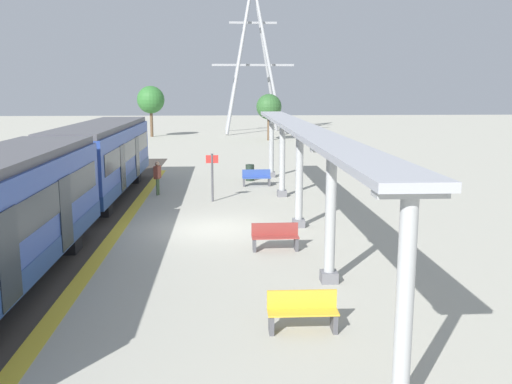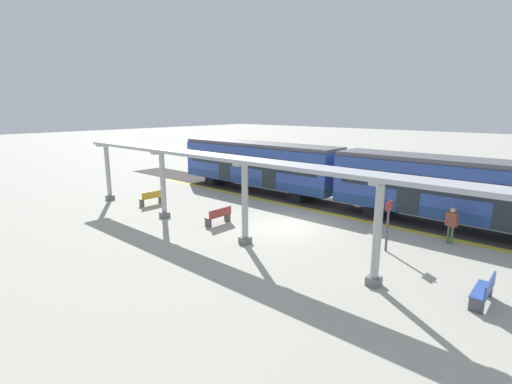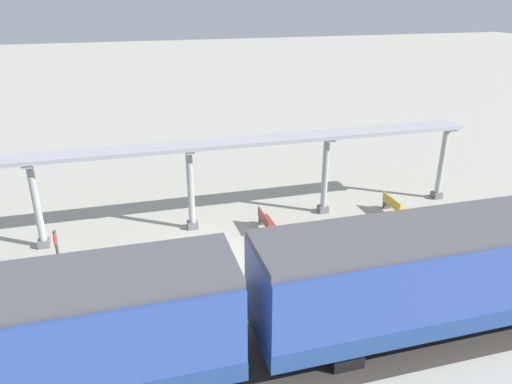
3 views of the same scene
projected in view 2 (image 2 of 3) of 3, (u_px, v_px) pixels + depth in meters
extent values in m
plane|color=#ADAB9B|center=(287.00, 226.00, 19.06)|extent=(176.00, 176.00, 0.00)
cube|color=gold|center=(324.00, 212.00, 21.55)|extent=(0.47, 30.37, 0.01)
cube|color=#38332D|center=(340.00, 206.00, 22.89)|extent=(3.20, 42.37, 0.01)
cube|color=#2D499C|center=(258.00, 164.00, 26.82)|extent=(2.60, 12.66, 2.60)
cube|color=navy|center=(258.00, 178.00, 27.05)|extent=(2.63, 12.68, 0.55)
cube|color=#515156|center=(258.00, 144.00, 26.51)|extent=(2.39, 12.66, 0.24)
cube|color=#1E262D|center=(245.00, 162.00, 25.80)|extent=(0.03, 11.64, 0.84)
cube|color=#1E262D|center=(224.00, 167.00, 27.30)|extent=(0.04, 1.10, 2.00)
cube|color=#1E262D|center=(268.00, 173.00, 24.55)|extent=(0.04, 1.10, 2.00)
cube|color=black|center=(304.00, 195.00, 24.54)|extent=(2.21, 0.90, 0.64)
cube|color=black|center=(220.00, 179.00, 29.82)|extent=(2.21, 0.90, 0.64)
cube|color=#2D499C|center=(463.00, 191.00, 18.19)|extent=(2.60, 12.66, 2.60)
cube|color=navy|center=(460.00, 211.00, 18.41)|extent=(2.63, 12.68, 0.55)
cube|color=#515156|center=(466.00, 162.00, 17.88)|extent=(2.39, 12.66, 0.24)
cube|color=#1E262D|center=(456.00, 189.00, 17.16)|extent=(0.03, 11.64, 0.84)
cube|color=#1E262D|center=(408.00, 194.00, 18.66)|extent=(0.04, 1.10, 2.00)
cube|color=#1E262D|center=(509.00, 209.00, 15.91)|extent=(0.04, 1.10, 2.00)
cube|color=black|center=(380.00, 209.00, 21.18)|extent=(2.21, 0.90, 0.64)
cube|color=slate|center=(110.00, 198.00, 24.51)|extent=(0.44, 0.44, 0.30)
cylinder|color=#A6A9A9|center=(108.00, 171.00, 24.13)|extent=(0.28, 0.28, 3.20)
cube|color=#A6A9A9|center=(106.00, 145.00, 23.77)|extent=(1.10, 0.36, 0.12)
cube|color=slate|center=(165.00, 215.00, 20.56)|extent=(0.44, 0.44, 0.30)
cylinder|color=#A6A9A9|center=(163.00, 183.00, 20.18)|extent=(0.28, 0.28, 3.20)
cube|color=#A6A9A9|center=(161.00, 152.00, 19.82)|extent=(1.10, 0.36, 0.12)
cube|color=slate|center=(245.00, 240.00, 16.61)|extent=(0.44, 0.44, 0.30)
cylinder|color=#A6A9A9|center=(245.00, 202.00, 16.23)|extent=(0.28, 0.28, 3.20)
cube|color=#A6A9A9|center=(245.00, 164.00, 15.86)|extent=(1.10, 0.36, 0.12)
cube|color=slate|center=(374.00, 281.00, 12.71)|extent=(0.44, 0.44, 0.30)
cylinder|color=#A6A9A9|center=(377.00, 231.00, 12.33)|extent=(0.28, 0.28, 3.20)
cube|color=#A6A9A9|center=(381.00, 182.00, 11.96)|extent=(1.10, 0.36, 0.12)
cube|color=#A8AAB2|center=(243.00, 160.00, 15.90)|extent=(1.20, 24.86, 0.16)
cube|color=brown|center=(218.00, 216.00, 19.36)|extent=(1.50, 0.45, 0.04)
cube|color=brown|center=(220.00, 212.00, 19.19)|extent=(1.50, 0.07, 0.40)
cube|color=#4C4C51|center=(208.00, 223.00, 18.92)|extent=(0.10, 0.40, 0.42)
cube|color=#4C4C51|center=(227.00, 217.00, 19.90)|extent=(0.10, 0.40, 0.42)
cube|color=gold|center=(151.00, 197.00, 23.30)|extent=(1.50, 0.45, 0.04)
cube|color=gold|center=(153.00, 194.00, 23.13)|extent=(1.50, 0.07, 0.40)
cube|color=#4C4C51|center=(142.00, 203.00, 22.87)|extent=(0.10, 0.40, 0.42)
cube|color=#4C4C51|center=(161.00, 199.00, 23.83)|extent=(0.10, 0.40, 0.42)
cube|color=#33509E|center=(482.00, 290.00, 11.46)|extent=(1.51, 0.47, 0.04)
cube|color=#33509E|center=(490.00, 285.00, 11.29)|extent=(1.50, 0.09, 0.40)
cube|color=#4C4C51|center=(476.00, 305.00, 11.01)|extent=(0.11, 0.40, 0.42)
cube|color=#4C4C51|center=(485.00, 289.00, 12.01)|extent=(0.11, 0.40, 0.42)
cylinder|color=#4C4C51|center=(388.00, 226.00, 15.54)|extent=(0.10, 0.10, 2.20)
cube|color=red|center=(389.00, 206.00, 15.36)|extent=(0.56, 0.04, 0.36)
cylinder|color=#4C6740|center=(448.00, 234.00, 16.58)|extent=(0.10, 0.10, 0.81)
cylinder|color=#4C6740|center=(452.00, 236.00, 16.44)|extent=(0.10, 0.10, 0.81)
cube|color=brown|center=(452.00, 219.00, 16.36)|extent=(0.33, 0.51, 0.61)
sphere|color=tan|center=(453.00, 210.00, 16.26)|extent=(0.22, 0.22, 0.22)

